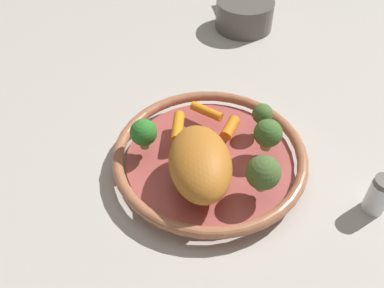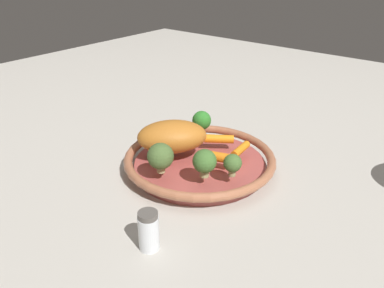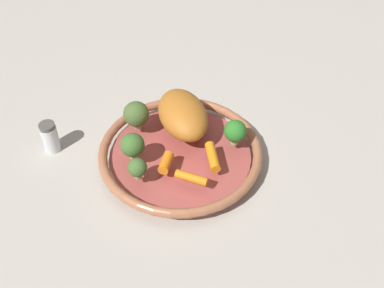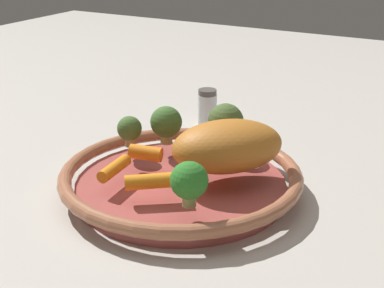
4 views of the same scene
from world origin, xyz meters
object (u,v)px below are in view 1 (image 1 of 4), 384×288
Objects in this scene: broccoli_floret_small at (262,114)px; broccoli_floret_mid at (144,133)px; roast_chicken_piece at (200,163)px; baby_carrot_near_rim at (177,128)px; broccoli_floret_edge at (268,134)px; serving_bowl at (210,157)px; baby_carrot_left at (229,127)px; saucepan at (244,14)px; baby_carrot_center at (207,111)px; salt_shaker at (379,195)px; broccoli_floret_large at (263,173)px.

broccoli_floret_small is 0.83× the size of broccoli_floret_mid.
roast_chicken_piece is 0.12m from baby_carrot_near_rim.
broccoli_floret_small is at bearing 46.32° from baby_carrot_near_rim.
broccoli_floret_edge is 0.21m from broccoli_floret_mid.
broccoli_floret_mid reaches higher than serving_bowl.
roast_chicken_piece is at bearing 3.39° from broccoli_floret_mid.
baby_carrot_left is at bearing 91.72° from serving_bowl.
roast_chicken_piece is (0.03, -0.06, 0.05)m from serving_bowl.
saucepan is at bearing 121.39° from baby_carrot_left.
broccoli_floret_mid is (-0.03, -0.13, 0.02)m from baby_carrot_center.
baby_carrot_left is at bearing 103.13° from roast_chicken_piece.
baby_carrot_near_rim is 0.47m from saucepan.
broccoli_floret_edge is 0.82× the size of salt_shaker.
baby_carrot_left is (0.07, 0.06, 0.00)m from baby_carrot_near_rim.
serving_bowl is 7.18× the size of broccoli_floret_small.
serving_bowl is 0.08m from roast_chicken_piece.
broccoli_floret_edge reaches higher than saucepan.
saucepan is at bearing 109.94° from baby_carrot_near_rim.
baby_carrot_near_rim is (-0.07, -0.00, 0.03)m from serving_bowl.
broccoli_floret_small is (0.01, 0.17, -0.01)m from roast_chicken_piece.
baby_carrot_near_rim is 1.47× the size of baby_carrot_left.
serving_bowl is 0.10m from baby_carrot_center.
baby_carrot_near_rim is at bearing -177.49° from serving_bowl.
serving_bowl is 5.32× the size of broccoli_floret_large.
broccoli_floret_mid is (-0.16, -0.13, -0.00)m from broccoli_floret_edge.
baby_carrot_left is 0.08m from broccoli_floret_edge.
baby_carrot_left is 0.79× the size of broccoli_floret_edge.
baby_carrot_left is at bearing -58.61° from saucepan.
baby_carrot_near_rim is 0.16m from broccoli_floret_edge.
baby_carrot_left is 0.16m from broccoli_floret_mid.
broccoli_floret_small is (0.10, 0.04, 0.02)m from baby_carrot_center.
broccoli_floret_mid is 0.39m from salt_shaker.
broccoli_floret_large reaches higher than broccoli_floret_mid.
baby_carrot_left is at bearing -173.08° from broccoli_floret_edge.
broccoli_floret_mid is (-0.13, -0.18, 0.01)m from broccoli_floret_small.
broccoli_floret_small reaches higher than baby_carrot_near_rim.
broccoli_floret_small is 0.43m from saucepan.
broccoli_floret_mid is at bearing -106.05° from baby_carrot_near_rim.
broccoli_floret_edge is 1.24× the size of broccoli_floret_small.
serving_bowl is 5.97× the size of broccoli_floret_mid.
serving_bowl is 0.08m from baby_carrot_near_rim.
broccoli_floret_large is 0.33× the size of saucepan.
saucepan reaches higher than baby_carrot_near_rim.
roast_chicken_piece is 3.29× the size of broccoli_floret_small.
broccoli_floret_large is (0.11, -0.01, 0.05)m from serving_bowl.
salt_shaker is (0.26, 0.10, 0.01)m from serving_bowl.
broccoli_floret_small is at bearing 73.20° from serving_bowl.
baby_carrot_center is 1.09× the size of broccoli_floret_edge.
broccoli_floret_small is (-0.08, 0.12, -0.01)m from broccoli_floret_large.
broccoli_floret_large is (0.19, -0.01, 0.03)m from baby_carrot_near_rim.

